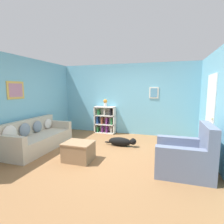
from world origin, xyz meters
TOP-DOWN VIEW (x-y plane):
  - ground_plane at (0.00, 0.00)m, footprint 14.00×14.00m
  - wall_back at (0.00, 2.25)m, footprint 5.60×0.13m
  - wall_left at (-2.55, -0.00)m, footprint 0.13×5.00m
  - wall_right at (2.55, 0.02)m, footprint 0.16×5.00m
  - couch at (-2.02, -0.24)m, footprint 0.87×2.07m
  - bookshelf at (-0.78, 2.04)m, footprint 0.80×0.32m
  - recliner_chair at (1.86, -0.54)m, footprint 1.05×0.93m
  - coffee_table at (-0.51, -0.62)m, footprint 0.67×0.56m
  - dog at (0.21, 0.69)m, footprint 0.98×0.23m
  - vase at (-0.76, 2.02)m, footprint 0.15×0.15m

SIDE VIEW (x-z plane):
  - ground_plane at x=0.00m, z-range 0.00..0.00m
  - dog at x=0.21m, z-range 0.00..0.27m
  - coffee_table at x=-0.51m, z-range 0.01..0.46m
  - couch at x=-2.02m, z-range -0.11..0.72m
  - recliner_chair at x=1.86m, z-range -0.17..0.84m
  - bookshelf at x=-0.78m, z-range -0.01..1.01m
  - vase at x=-0.76m, z-range 1.04..1.32m
  - wall_right at x=2.55m, z-range -0.01..2.59m
  - wall_back at x=0.00m, z-range 0.00..2.60m
  - wall_left at x=-2.55m, z-range 0.00..2.60m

